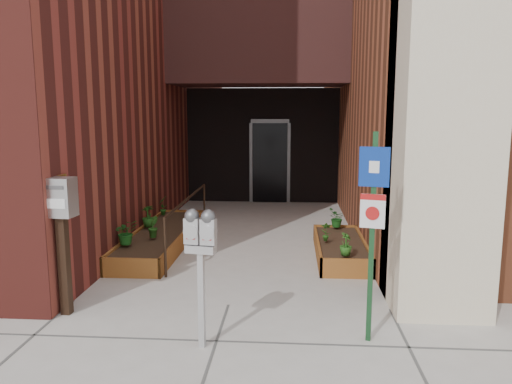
# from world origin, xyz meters

# --- Properties ---
(ground) EXTENTS (80.00, 80.00, 0.00)m
(ground) POSITION_xyz_m (0.00, 0.00, 0.00)
(ground) COLOR #9E9991
(ground) RESTS_ON ground
(architecture) EXTENTS (20.00, 14.60, 10.00)m
(architecture) POSITION_xyz_m (-0.18, 6.89, 4.98)
(architecture) COLOR maroon
(architecture) RESTS_ON ground
(planter_left) EXTENTS (0.90, 3.60, 0.30)m
(planter_left) POSITION_xyz_m (-1.55, 2.70, 0.13)
(planter_left) COLOR brown
(planter_left) RESTS_ON ground
(planter_right) EXTENTS (0.80, 2.20, 0.30)m
(planter_right) POSITION_xyz_m (1.60, 2.20, 0.13)
(planter_right) COLOR brown
(planter_right) RESTS_ON ground
(handrail) EXTENTS (0.04, 3.34, 0.90)m
(handrail) POSITION_xyz_m (-1.05, 2.65, 0.75)
(handrail) COLOR black
(handrail) RESTS_ON ground
(parking_meter) EXTENTS (0.33, 0.17, 1.45)m
(parking_meter) POSITION_xyz_m (-0.13, -1.13, 1.12)
(parking_meter) COLOR #B7B7BA
(parking_meter) RESTS_ON ground
(sign_post) EXTENTS (0.30, 0.11, 2.21)m
(sign_post) POSITION_xyz_m (1.60, -0.87, 1.36)
(sign_post) COLOR #163D1E
(sign_post) RESTS_ON ground
(payment_dropbox) EXTENTS (0.35, 0.28, 1.65)m
(payment_dropbox) POSITION_xyz_m (-1.90, -0.40, 1.19)
(payment_dropbox) COLOR black
(payment_dropbox) RESTS_ON ground
(shrub_left_a) EXTENTS (0.50, 0.50, 0.40)m
(shrub_left_a) POSITION_xyz_m (-1.85, 1.67, 0.50)
(shrub_left_a) COLOR #195819
(shrub_left_a) RESTS_ON planter_left
(shrub_left_b) EXTENTS (0.23, 0.23, 0.36)m
(shrub_left_b) POSITION_xyz_m (-1.55, 2.15, 0.48)
(shrub_left_b) COLOR #215718
(shrub_left_b) RESTS_ON planter_left
(shrub_left_c) EXTENTS (0.31, 0.31, 0.40)m
(shrub_left_c) POSITION_xyz_m (-1.85, 2.91, 0.50)
(shrub_left_c) COLOR #1D5418
(shrub_left_c) RESTS_ON planter_left
(shrub_left_d) EXTENTS (0.24, 0.24, 0.39)m
(shrub_left_d) POSITION_xyz_m (-1.85, 3.96, 0.50)
(shrub_left_d) COLOR #1A4F16
(shrub_left_d) RESTS_ON planter_left
(shrub_right_a) EXTENTS (0.25, 0.25, 0.34)m
(shrub_right_a) POSITION_xyz_m (1.59, 1.30, 0.47)
(shrub_right_a) COLOR #265919
(shrub_right_a) RESTS_ON planter_right
(shrub_right_b) EXTENTS (0.17, 0.17, 0.32)m
(shrub_right_b) POSITION_xyz_m (1.35, 2.10, 0.46)
(shrub_right_b) COLOR #255A19
(shrub_right_b) RESTS_ON planter_right
(shrub_right_c) EXTENTS (0.40, 0.40, 0.35)m
(shrub_right_c) POSITION_xyz_m (1.61, 3.10, 0.47)
(shrub_right_c) COLOR #185117
(shrub_right_c) RESTS_ON planter_right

